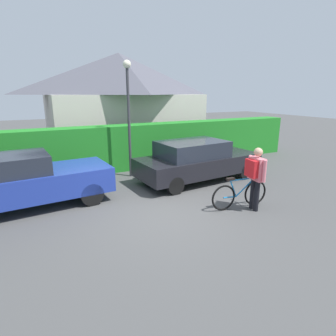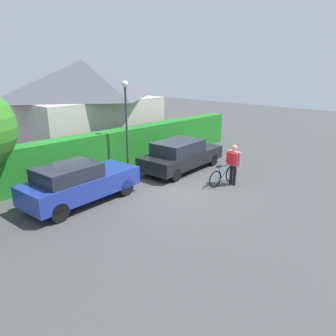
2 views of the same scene
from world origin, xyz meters
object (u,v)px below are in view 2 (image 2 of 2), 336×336
(bicycle, at_px, (223,176))
(person_rider, at_px, (233,161))
(street_lamp, at_px, (126,114))
(parked_car_far, at_px, (181,155))
(fire_hydrant, at_px, (48,185))
(parked_car_near, at_px, (79,183))

(bicycle, relative_size, person_rider, 1.03)
(person_rider, relative_size, street_lamp, 0.41)
(person_rider, bearing_deg, parked_car_far, 88.94)
(bicycle, xyz_separation_m, person_rider, (0.22, -0.28, 0.64))
(person_rider, bearing_deg, bicycle, 128.56)
(parked_car_far, height_order, fire_hydrant, parked_car_far)
(fire_hydrant, bearing_deg, parked_car_far, -14.49)
(parked_car_far, relative_size, fire_hydrant, 5.62)
(person_rider, distance_m, street_lamp, 5.08)
(bicycle, xyz_separation_m, street_lamp, (-1.64, 4.15, 2.28))
(fire_hydrant, bearing_deg, bicycle, -36.42)
(parked_car_near, xyz_separation_m, fire_hydrant, (-0.42, 1.51, -0.36))
(street_lamp, relative_size, fire_hydrant, 5.07)
(person_rider, relative_size, fire_hydrant, 2.08)
(parked_car_near, relative_size, fire_hydrant, 5.33)
(bicycle, bearing_deg, fire_hydrant, 143.58)
(fire_hydrant, bearing_deg, street_lamp, 0.73)
(parked_car_far, bearing_deg, fire_hydrant, 165.51)
(parked_car_near, distance_m, bicycle, 5.77)
(parked_car_far, distance_m, fire_hydrant, 6.03)
(parked_car_far, bearing_deg, parked_car_near, -179.97)
(street_lamp, bearing_deg, parked_car_far, -39.10)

